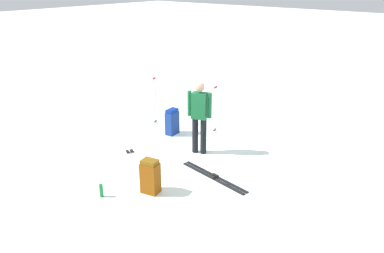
# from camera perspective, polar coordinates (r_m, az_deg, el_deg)

# --- Properties ---
(ground_plane) EXTENTS (80.00, 80.00, 0.00)m
(ground_plane) POSITION_cam_1_polar(r_m,az_deg,el_deg) (9.13, 0.00, -4.10)
(ground_plane) COLOR white
(skier_standing) EXTENTS (0.32, 0.54, 1.70)m
(skier_standing) POSITION_cam_1_polar(r_m,az_deg,el_deg) (8.88, 1.08, 1.83)
(skier_standing) COLOR black
(skier_standing) RESTS_ON ground_plane
(ski_pair_near) EXTENTS (0.45, 1.76, 0.05)m
(ski_pair_near) POSITION_cam_1_polar(r_m,az_deg,el_deg) (8.16, 3.15, -7.29)
(ski_pair_near) COLOR black
(ski_pair_near) RESTS_ON ground_plane
(ski_pair_far) EXTENTS (1.05, 1.86, 0.05)m
(ski_pair_far) POSITION_cam_1_polar(r_m,az_deg,el_deg) (9.34, -8.98, -3.69)
(ski_pair_far) COLOR silver
(ski_pair_far) RESTS_ON ground_plane
(backpack_large_dark) EXTENTS (0.31, 0.37, 0.68)m
(backpack_large_dark) POSITION_cam_1_polar(r_m,az_deg,el_deg) (7.53, -6.06, -7.22)
(backpack_large_dark) COLOR #88430B
(backpack_large_dark) RESTS_ON ground_plane
(backpack_bright) EXTENTS (0.37, 0.24, 0.68)m
(backpack_bright) POSITION_cam_1_polar(r_m,az_deg,el_deg) (10.18, -2.89, 0.67)
(backpack_bright) COLOR navy
(backpack_bright) RESTS_ON ground_plane
(ski_poles_planted_near) EXTENTS (0.17, 0.10, 1.25)m
(ski_poles_planted_near) POSITION_cam_1_polar(r_m,az_deg,el_deg) (10.20, 3.37, 2.85)
(ski_poles_planted_near) COLOR #B3B1C4
(ski_poles_planted_near) RESTS_ON ground_plane
(ski_poles_planted_far) EXTENTS (0.15, 0.09, 1.32)m
(ski_poles_planted_far) POSITION_cam_1_polar(r_m,az_deg,el_deg) (10.83, -5.41, 4.09)
(ski_poles_planted_far) COLOR #B1B0B6
(ski_poles_planted_far) RESTS_ON ground_plane
(thermos_bottle) EXTENTS (0.07, 0.07, 0.26)m
(thermos_bottle) POSITION_cam_1_polar(r_m,az_deg,el_deg) (7.63, -12.99, -9.02)
(thermos_bottle) COLOR #1B7A3A
(thermos_bottle) RESTS_ON ground_plane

